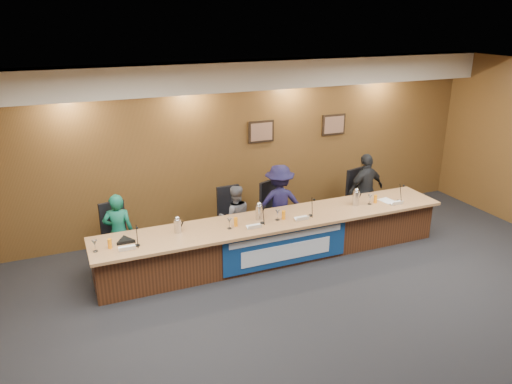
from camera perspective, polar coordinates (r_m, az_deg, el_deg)
floor at (r=6.94m, az=10.94°, el=-15.80°), size 10.00×10.00×0.00m
ceiling at (r=5.72m, az=13.06°, el=11.28°), size 10.00×8.00×0.04m
wall_back at (r=9.52m, az=-1.71°, el=5.28°), size 10.00×0.04×3.20m
soffit at (r=9.04m, az=-1.21°, el=13.21°), size 10.00×0.50×0.50m
dais_body at (r=8.56m, az=2.27°, el=-5.38°), size 6.00×0.80×0.70m
dais_top at (r=8.36m, az=2.45°, el=-3.20°), size 6.10×0.95×0.05m
banner at (r=8.21m, az=3.50°, el=-6.33°), size 2.20×0.02×0.65m
banner_text_upper at (r=8.11m, az=3.57°, el=-5.11°), size 2.00×0.01×0.10m
banner_text_lower at (r=8.24m, az=3.53°, el=-6.87°), size 1.60×0.01×0.28m
wall_photo_left at (r=9.58m, az=0.59°, el=6.92°), size 0.52×0.04×0.42m
wall_photo_right at (r=10.30m, az=8.86°, el=7.62°), size 0.52×0.04×0.42m
panelist_a at (r=8.37m, az=-15.42°, el=-4.46°), size 0.53×0.40×1.31m
panelist_b at (r=8.81m, az=-2.41°, el=-2.91°), size 0.64×0.54×1.18m
panelist_c at (r=9.07m, az=2.68°, el=-1.30°), size 1.04×0.75×1.45m
panelist_d at (r=9.97m, az=12.40°, el=0.24°), size 0.90×0.49×1.45m
office_chair_a at (r=8.53m, az=-15.41°, el=-5.27°), size 0.56×0.56×0.08m
office_chair_b at (r=8.94m, az=-2.63°, el=-3.32°), size 0.50×0.50×0.08m
office_chair_c at (r=9.25m, az=2.39°, el=-2.51°), size 0.63×0.63×0.08m
office_chair_d at (r=10.13m, az=11.97°, el=-0.89°), size 0.59×0.59×0.08m
nameplate_a at (r=7.47m, az=-14.48°, el=-6.24°), size 0.24×0.08×0.10m
microphone_a at (r=7.60m, az=-13.39°, el=-5.95°), size 0.07×0.07×0.02m
juice_glass_a at (r=7.61m, az=-16.37°, el=-5.68°), size 0.06×0.06×0.15m
water_glass_a at (r=7.56m, az=-17.93°, el=-5.89°), size 0.08×0.08×0.18m
nameplate_b at (r=7.93m, az=-0.12°, el=-3.96°), size 0.24×0.08×0.10m
microphone_b at (r=8.16m, az=0.73°, el=-3.54°), size 0.07×0.07×0.02m
juice_glass_b at (r=8.03m, az=-2.32°, el=-3.43°), size 0.06×0.06×0.15m
water_glass_b at (r=7.94m, az=-3.06°, el=-3.62°), size 0.08×0.08×0.18m
nameplate_c at (r=8.28m, az=5.37°, el=-3.00°), size 0.24×0.08×0.10m
microphone_c at (r=8.49m, az=6.26°, el=-2.68°), size 0.07×0.07×0.02m
juice_glass_c at (r=8.30m, az=3.17°, el=-2.64°), size 0.06×0.06×0.15m
water_glass_c at (r=8.25m, az=2.47°, el=-2.66°), size 0.08×0.08×0.18m
nameplate_d at (r=9.25m, az=15.89°, el=-1.19°), size 0.24×0.08×0.10m
microphone_d at (r=9.45m, az=15.97°, el=-0.96°), size 0.07×0.07×0.02m
juice_glass_d at (r=9.25m, az=13.49°, el=-0.77°), size 0.06×0.06×0.15m
water_glass_d at (r=9.15m, az=12.90°, el=-0.86°), size 0.08×0.08×0.18m
carafe_left at (r=7.88m, az=-8.95°, el=-3.87°), size 0.11×0.11×0.22m
carafe_mid at (r=8.26m, az=0.34°, el=-2.36°), size 0.12×0.12×0.25m
carafe_right at (r=9.05m, az=11.34°, el=-0.71°), size 0.12×0.12×0.26m
speakerphone at (r=7.76m, az=-14.71°, el=-5.40°), size 0.32×0.32×0.05m
paper_stack at (r=9.41m, az=14.78°, el=-0.98°), size 0.26×0.33×0.01m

